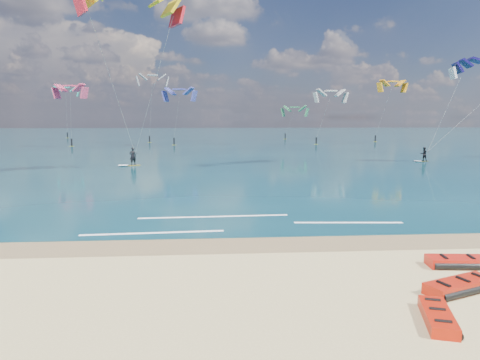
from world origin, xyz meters
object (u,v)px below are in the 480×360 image
object	(u,v)px
packed_kite_mid	(466,267)
kitesurfer_far	(457,103)
kitesurfer_main	(132,76)
packed_kite_left	(459,291)
packed_kite_right	(437,322)

from	to	relation	value
packed_kite_mid	kitesurfer_far	size ratio (longest dim) A/B	0.22
kitesurfer_main	packed_kite_left	bearing A→B (deg)	-83.88
packed_kite_mid	kitesurfer_main	size ratio (longest dim) A/B	0.16
packed_kite_left	packed_kite_mid	world-z (taller)	packed_kite_mid
packed_kite_left	packed_kite_right	world-z (taller)	packed_kite_left
packed_kite_left	packed_kite_mid	bearing A→B (deg)	33.10
kitesurfer_far	packed_kite_right	bearing A→B (deg)	-141.41
packed_kite_right	kitesurfer_far	distance (m)	44.87
packed_kite_right	kitesurfer_far	world-z (taller)	kitesurfer_far
packed_kite_mid	kitesurfer_far	distance (m)	39.85
kitesurfer_main	kitesurfer_far	size ratio (longest dim) A/B	1.37
kitesurfer_main	kitesurfer_far	bearing A→B (deg)	-11.97
packed_kite_left	kitesurfer_far	distance (m)	42.39
packed_kite_right	kitesurfer_main	size ratio (longest dim) A/B	0.12
packed_kite_right	kitesurfer_far	size ratio (longest dim) A/B	0.16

